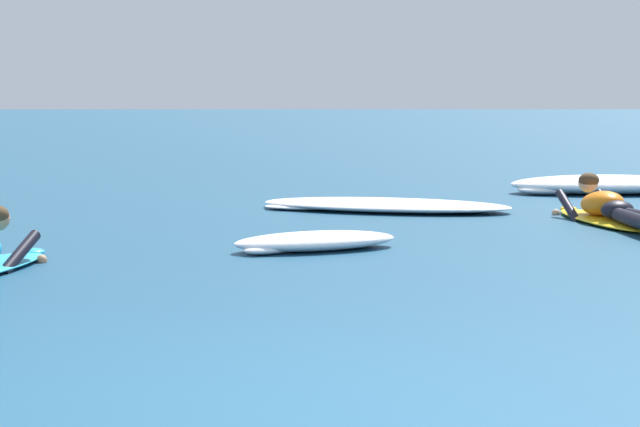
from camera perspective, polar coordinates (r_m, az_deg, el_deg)
ground_plane at (r=15.13m, az=0.06°, el=0.77°), size 120.00×120.00×0.00m
surfer_far at (r=12.52m, az=13.62°, el=0.13°), size 0.82×2.68×0.55m
whitewater_front at (r=10.26m, az=-0.28°, el=-1.35°), size 1.59×1.09×0.16m
whitewater_mid_left at (r=16.15m, az=13.48°, el=1.35°), size 2.54×1.17×0.25m
whitewater_back at (r=13.58m, az=3.12°, el=0.41°), size 3.08×1.88×0.13m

